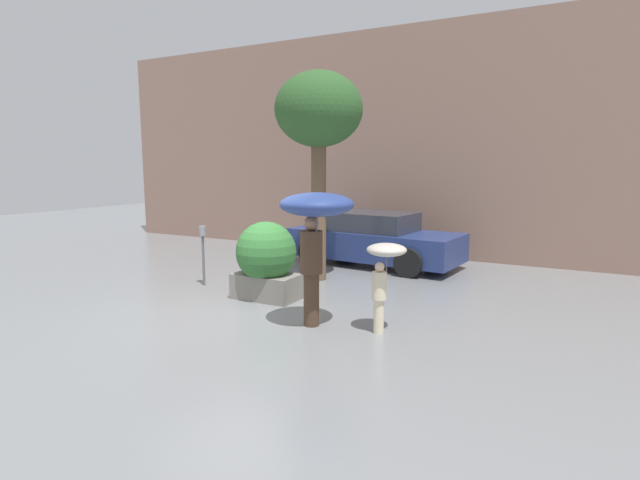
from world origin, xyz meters
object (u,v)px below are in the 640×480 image
object	(u,v)px
planter_box	(266,259)
person_child	(384,266)
person_adult	(315,220)
street_tree	(319,115)
parked_car_near	(374,240)
parking_meter	(203,243)

from	to	relation	value
planter_box	person_child	bearing A→B (deg)	-16.98
person_adult	planter_box	bearing A→B (deg)	176.56
planter_box	person_adult	world-z (taller)	person_adult
street_tree	person_adult	bearing A→B (deg)	-62.54
person_child	parked_car_near	bearing A→B (deg)	82.31
planter_box	parking_meter	bearing A→B (deg)	172.26
planter_box	street_tree	world-z (taller)	street_tree
street_tree	person_child	bearing A→B (deg)	-46.45
planter_box	parked_car_near	world-z (taller)	planter_box
person_adult	parking_meter	distance (m)	3.60
parked_car_near	person_adult	bearing A→B (deg)	-162.27
person_adult	parking_meter	world-z (taller)	person_adult
person_adult	person_child	distance (m)	1.20
person_adult	parked_car_near	bearing A→B (deg)	131.54
parking_meter	street_tree	bearing A→B (deg)	41.01
planter_box	person_child	xyz separation A→B (m)	(2.58, -0.79, 0.27)
planter_box	parked_car_near	xyz separation A→B (m)	(0.54, 3.87, -0.13)
planter_box	parking_meter	xyz separation A→B (m)	(-1.70, 0.23, 0.15)
street_tree	planter_box	bearing A→B (deg)	-93.67
planter_box	parking_meter	world-z (taller)	planter_box
planter_box	person_child	world-z (taller)	planter_box
parked_car_near	person_child	bearing A→B (deg)	-150.68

